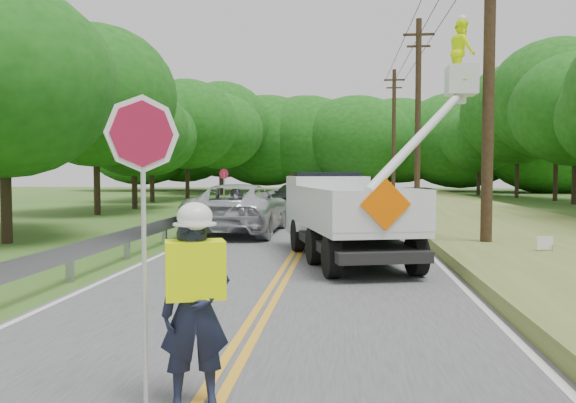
{
  "coord_description": "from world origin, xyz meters",
  "views": [
    {
      "loc": [
        1.26,
        -6.83,
        2.18
      ],
      "look_at": [
        0.0,
        6.0,
        1.5
      ],
      "focal_mm": 36.3,
      "sensor_mm": 36.0,
      "label": 1
    }
  ],
  "objects": [
    {
      "name": "ground",
      "position": [
        0.0,
        0.0,
        0.0
      ],
      "size": [
        140.0,
        140.0,
        0.0
      ],
      "primitive_type": "plane",
      "color": "#2C621D",
      "rests_on": "ground"
    },
    {
      "name": "road",
      "position": [
        0.0,
        14.0,
        0.01
      ],
      "size": [
        7.2,
        96.0,
        0.03
      ],
      "color": "#484749",
      "rests_on": "ground"
    },
    {
      "name": "guardrail",
      "position": [
        -4.02,
        14.91,
        0.55
      ],
      "size": [
        0.18,
        48.0,
        0.77
      ],
      "color": "#919498",
      "rests_on": "ground"
    },
    {
      "name": "utility_poles",
      "position": [
        5.0,
        17.02,
        5.27
      ],
      "size": [
        1.6,
        43.3,
        10.0
      ],
      "color": "black",
      "rests_on": "ground"
    },
    {
      "name": "tall_grass_verge",
      "position": [
        7.1,
        14.0,
        0.15
      ],
      "size": [
        7.0,
        96.0,
        0.3
      ],
      "primitive_type": "cube",
      "color": "#5C6A2C",
      "rests_on": "ground"
    },
    {
      "name": "treeline_left",
      "position": [
        -10.65,
        30.68,
        5.64
      ],
      "size": [
        9.78,
        55.84,
        10.88
      ],
      "color": "#332319",
      "rests_on": "ground"
    },
    {
      "name": "treeline_horizon",
      "position": [
        1.94,
        56.06,
        5.5
      ],
      "size": [
        57.21,
        14.17,
        11.43
      ],
      "color": "#164E11",
      "rests_on": "ground"
    },
    {
      "name": "flagger",
      "position": [
        -0.11,
        -1.69,
        1.03
      ],
      "size": [
        1.08,
        0.63,
        2.83
      ],
      "color": "#191E33",
      "rests_on": "road"
    },
    {
      "name": "bucket_truck",
      "position": [
        1.39,
        8.15,
        1.44
      ],
      "size": [
        5.12,
        6.41,
        6.12
      ],
      "color": "black",
      "rests_on": "road"
    },
    {
      "name": "suv_silver",
      "position": [
        -2.39,
        13.08,
        0.88
      ],
      "size": [
        2.97,
        6.22,
        1.71
      ],
      "primitive_type": "imported",
      "rotation": [
        0.0,
        0.0,
        3.12
      ],
      "color": "silver",
      "rests_on": "road"
    },
    {
      "name": "suv_darkgrey",
      "position": [
        -1.45,
        24.67,
        0.76
      ],
      "size": [
        3.96,
        5.52,
        1.49
      ],
      "primitive_type": "imported",
      "rotation": [
        0.0,
        0.0,
        3.55
      ],
      "color": "#3C4145",
      "rests_on": "road"
    },
    {
      "name": "stop_sign_permanent",
      "position": [
        -4.27,
        19.43,
        1.49
      ],
      "size": [
        0.38,
        0.34,
        2.29
      ],
      "color": "#919498",
      "rests_on": "ground"
    },
    {
      "name": "yard_sign",
      "position": [
        5.94,
        7.29,
        0.46
      ],
      "size": [
        0.43,
        0.18,
        0.64
      ],
      "color": "white",
      "rests_on": "ground"
    }
  ]
}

